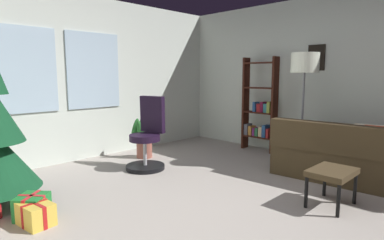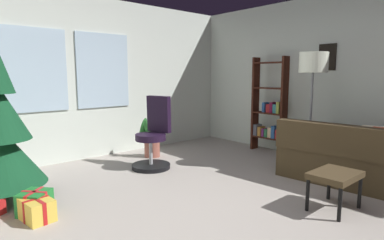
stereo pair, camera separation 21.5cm
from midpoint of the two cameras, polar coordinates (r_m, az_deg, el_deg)
The scene contains 10 objects.
ground_plane at distance 3.30m, azimuth 10.76°, elevation -17.32°, with size 5.27×6.17×0.10m, color #A49B93.
wall_back_with_windows at distance 5.47m, azimuth -16.07°, elevation 7.15°, with size 5.27×0.12×2.59m.
wall_right_with_frames at distance 5.38m, azimuth 29.08°, elevation 6.38°, with size 0.12×6.17×2.59m.
footstool at distance 3.61m, azimuth 25.70°, elevation -9.21°, with size 0.52×0.38×0.39m.
gift_box_green at distance 3.55m, azimuth -24.61°, elevation -13.26°, with size 0.37×0.36×0.23m.
gift_box_gold at distance 3.40m, azimuth -24.27°, elevation -14.33°, with size 0.27×0.37×0.21m.
office_chair at distance 4.71m, azimuth -5.60°, elevation -3.60°, with size 0.56×0.56×1.05m.
bookshelf at distance 5.81m, azimuth 14.64°, elevation 1.59°, with size 0.18×0.64×1.66m.
floor_lamp at distance 4.86m, azimuth 21.97°, elevation 8.34°, with size 0.39×0.39×1.67m.
potted_plant at distance 5.34m, azimuth -6.28°, elevation -3.32°, with size 0.36×0.34×0.71m.
Camera 2 is at (-2.30, -1.88, 1.36)m, focal length 29.96 mm.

